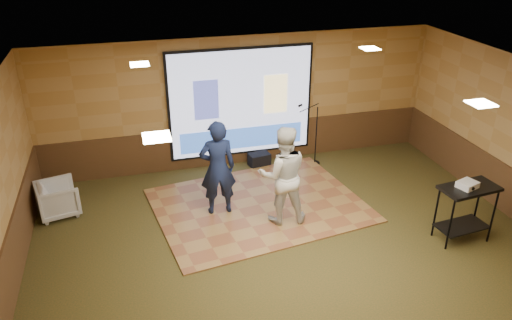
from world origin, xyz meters
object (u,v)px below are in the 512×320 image
object	(u,v)px
dance_floor	(259,205)
player_left	(218,168)
banquet_chair	(58,199)
mic_stand	(313,144)
av_table	(467,202)
projector	(467,185)
player_right	(283,175)
duffel_bag	(259,159)
projector_screen	(241,104)

from	to	relation	value
dance_floor	player_left	size ratio (longest dim) A/B	2.12
banquet_chair	mic_stand	bearing A→B (deg)	-95.45
av_table	projector	bearing A→B (deg)	-178.48
player_right	banquet_chair	world-z (taller)	player_right
av_table	duffel_bag	world-z (taller)	av_table
projector_screen	player_right	xyz separation A→B (m)	(0.14, -2.65, -0.49)
player_left	mic_stand	distance (m)	3.05
av_table	mic_stand	distance (m)	3.89
projector	duffel_bag	bearing A→B (deg)	105.89
player_right	projector	world-z (taller)	player_right
av_table	projector	distance (m)	0.36
av_table	banquet_chair	xyz separation A→B (m)	(-7.07, 2.80, -0.43)
projector_screen	projector	size ratio (longest dim) A/B	10.27
player_right	player_left	bearing A→B (deg)	-19.95
player_left	mic_stand	world-z (taller)	player_left
dance_floor	player_left	bearing A→B (deg)	-178.00
mic_stand	banquet_chair	size ratio (longest dim) A/B	2.04
projector	duffel_bag	distance (m)	4.76
duffel_bag	projector_screen	bearing A→B (deg)	145.32
banquet_chair	projector_screen	bearing A→B (deg)	-85.78
av_table	duffel_bag	xyz separation A→B (m)	(-2.72, 3.83, -0.62)
projector_screen	mic_stand	distance (m)	1.94
player_right	av_table	distance (m)	3.27
player_right	mic_stand	bearing A→B (deg)	-115.16
player_left	projector_screen	bearing A→B (deg)	-113.66
dance_floor	av_table	bearing A→B (deg)	-32.67
dance_floor	banquet_chair	xyz separation A→B (m)	(-3.86, 0.74, 0.33)
dance_floor	av_table	distance (m)	3.89
player_left	duffel_bag	world-z (taller)	player_left
projector	banquet_chair	bearing A→B (deg)	139.40
projector_screen	banquet_chair	world-z (taller)	projector_screen
dance_floor	duffel_bag	distance (m)	1.84
projector_screen	dance_floor	world-z (taller)	projector_screen
dance_floor	banquet_chair	world-z (taller)	banquet_chair
av_table	duffel_bag	size ratio (longest dim) A/B	2.24
player_right	projector_screen	bearing A→B (deg)	-78.13
projector_screen	banquet_chair	xyz separation A→B (m)	(-4.00, -1.28, -1.13)
dance_floor	duffel_bag	size ratio (longest dim) A/B	8.47
mic_stand	banquet_chair	world-z (taller)	mic_stand
projector	projector_screen	bearing A→B (deg)	107.60
projector	banquet_chair	world-z (taller)	projector
banquet_chair	duffel_bag	world-z (taller)	banquet_chair
player_left	projector	xyz separation A→B (m)	(3.98, -2.03, 0.14)
dance_floor	player_right	world-z (taller)	player_right
projector_screen	duffel_bag	world-z (taller)	projector_screen
av_table	dance_floor	bearing A→B (deg)	147.33
banquet_chair	duffel_bag	xyz separation A→B (m)	(4.36, 1.03, -0.19)
dance_floor	projector	world-z (taller)	projector
dance_floor	banquet_chair	size ratio (longest dim) A/B	5.39
av_table	mic_stand	xyz separation A→B (m)	(-1.47, 3.59, -0.28)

